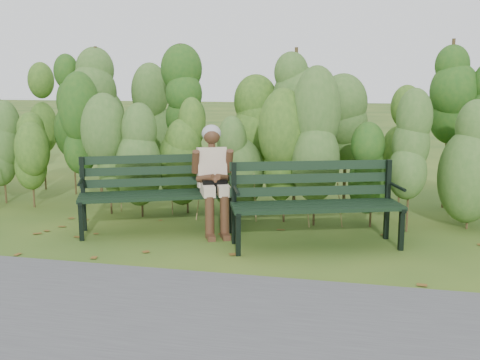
# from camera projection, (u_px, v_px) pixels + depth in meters

# --- Properties ---
(ground) EXTENTS (80.00, 80.00, 0.00)m
(ground) POSITION_uv_depth(u_px,v_px,m) (234.00, 247.00, 6.66)
(ground) COLOR #264B19
(footpath) EXTENTS (60.00, 2.50, 0.01)m
(footpath) POSITION_uv_depth(u_px,v_px,m) (171.00, 325.00, 4.55)
(footpath) COLOR #474749
(footpath) RESTS_ON ground
(hedge_band) EXTENTS (11.04, 1.67, 2.42)m
(hedge_band) POSITION_uv_depth(u_px,v_px,m) (263.00, 128.00, 8.23)
(hedge_band) COLOR #47381E
(hedge_band) RESTS_ON ground
(leaf_litter) EXTENTS (5.54, 1.99, 0.01)m
(leaf_litter) POSITION_uv_depth(u_px,v_px,m) (237.00, 252.00, 6.47)
(leaf_litter) COLOR brown
(leaf_litter) RESTS_ON ground
(bench_left) EXTENTS (2.05, 1.36, 0.98)m
(bench_left) POSITION_uv_depth(u_px,v_px,m) (156.00, 187.00, 7.33)
(bench_left) COLOR black
(bench_left) RESTS_ON ground
(bench_right) EXTENTS (2.10, 1.26, 1.00)m
(bench_right) POSITION_uv_depth(u_px,v_px,m) (315.00, 197.00, 6.68)
(bench_right) COLOR black
(bench_right) RESTS_ON ground
(seated_woman) EXTENTS (0.64, 0.85, 1.39)m
(seated_woman) POSITION_uv_depth(u_px,v_px,m) (213.00, 172.00, 7.24)
(seated_woman) COLOR #CCAD9A
(seated_woman) RESTS_ON ground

